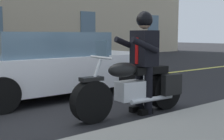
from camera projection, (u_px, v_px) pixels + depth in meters
The scene contains 5 objects.
ground_plane at pixel (51, 107), 5.60m from camera, with size 80.00×80.00×0.00m, color black.
lane_center_stripe at pixel (12, 91), 7.16m from camera, with size 60.00×0.16×0.01m, color #E5DB4C.
motorcycle_main at pixel (135, 88), 5.07m from camera, with size 2.22×0.68×1.26m.
rider_main at pixel (143, 53), 5.11m from camera, with size 0.65×0.58×1.74m.
car_dark at pixel (52, 65), 6.62m from camera, with size 4.60×1.92×1.40m.
Camera 1 is at (2.53, 5.00, 1.35)m, focal length 48.22 mm.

